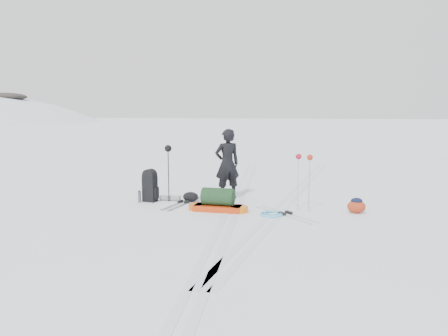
{
  "coord_description": "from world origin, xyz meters",
  "views": [
    {
      "loc": [
        1.74,
        -10.18,
        2.37
      ],
      "look_at": [
        -0.26,
        0.13,
        0.95
      ],
      "focal_mm": 35.0,
      "sensor_mm": 36.0,
      "label": 1
    }
  ],
  "objects_px": {
    "expedition_rucksack": "(152,186)",
    "skier": "(227,164)",
    "ski_poles_black": "(168,155)",
    "pulk_sled": "(218,202)"
  },
  "relations": [
    {
      "from": "expedition_rucksack",
      "to": "skier",
      "type": "bearing_deg",
      "value": 34.47
    },
    {
      "from": "expedition_rucksack",
      "to": "ski_poles_black",
      "type": "distance_m",
      "value": 0.91
    },
    {
      "from": "pulk_sled",
      "to": "ski_poles_black",
      "type": "bearing_deg",
      "value": 153.67
    },
    {
      "from": "pulk_sled",
      "to": "ski_poles_black",
      "type": "xyz_separation_m",
      "value": [
        -1.48,
        0.85,
        0.99
      ]
    },
    {
      "from": "expedition_rucksack",
      "to": "ski_poles_black",
      "type": "height_order",
      "value": "ski_poles_black"
    },
    {
      "from": "skier",
      "to": "ski_poles_black",
      "type": "height_order",
      "value": "skier"
    },
    {
      "from": "skier",
      "to": "expedition_rucksack",
      "type": "distance_m",
      "value": 2.04
    },
    {
      "from": "pulk_sled",
      "to": "ski_poles_black",
      "type": "distance_m",
      "value": 1.97
    },
    {
      "from": "pulk_sled",
      "to": "expedition_rucksack",
      "type": "bearing_deg",
      "value": 162.47
    },
    {
      "from": "skier",
      "to": "expedition_rucksack",
      "type": "relative_size",
      "value": 1.99
    }
  ]
}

